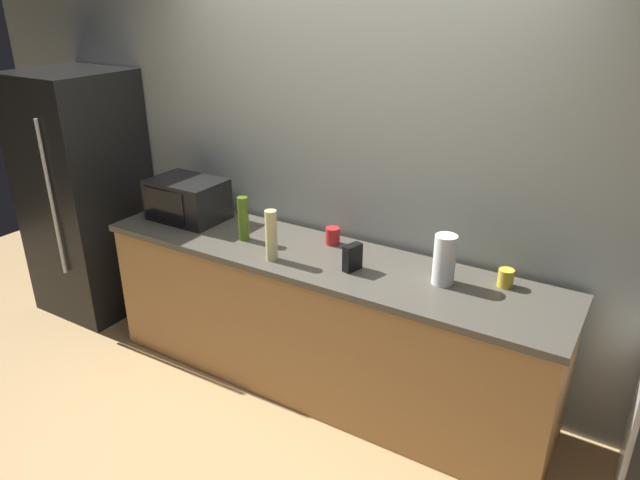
% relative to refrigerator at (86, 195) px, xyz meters
% --- Properties ---
extents(ground_plane, '(8.00, 8.00, 0.00)m').
position_rel_refrigerator_xyz_m(ground_plane, '(2.05, -0.40, -0.90)').
color(ground_plane, tan).
extents(back_wall, '(6.40, 0.10, 2.70)m').
position_rel_refrigerator_xyz_m(back_wall, '(2.05, 0.41, 0.45)').
color(back_wall, '#9EA399').
rests_on(back_wall, ground_plane).
extents(counter_run, '(2.84, 0.64, 0.90)m').
position_rel_refrigerator_xyz_m(counter_run, '(2.05, 0.00, -0.45)').
color(counter_run, '#B27F4C').
rests_on(counter_run, ground_plane).
extents(refrigerator, '(0.72, 0.73, 1.80)m').
position_rel_refrigerator_xyz_m(refrigerator, '(0.00, 0.00, 0.00)').
color(refrigerator, black).
rests_on(refrigerator, ground_plane).
extents(microwave, '(0.48, 0.35, 0.27)m').
position_rel_refrigerator_xyz_m(microwave, '(0.99, 0.05, 0.13)').
color(microwave, black).
rests_on(microwave, counter_run).
extents(paper_towel_roll, '(0.12, 0.12, 0.27)m').
position_rel_refrigerator_xyz_m(paper_towel_roll, '(2.77, 0.05, 0.13)').
color(paper_towel_roll, white).
rests_on(paper_towel_roll, counter_run).
extents(cordless_phone, '(0.08, 0.12, 0.15)m').
position_rel_refrigerator_xyz_m(cordless_phone, '(2.29, -0.06, 0.07)').
color(cordless_phone, black).
rests_on(cordless_phone, counter_run).
extents(bottle_olive_oil, '(0.06, 0.06, 0.27)m').
position_rel_refrigerator_xyz_m(bottle_olive_oil, '(1.53, -0.04, 0.14)').
color(bottle_olive_oil, '#4C6B19').
rests_on(bottle_olive_oil, counter_run).
extents(bottle_vinegar, '(0.07, 0.07, 0.30)m').
position_rel_refrigerator_xyz_m(bottle_vinegar, '(1.84, -0.18, 0.15)').
color(bottle_vinegar, beige).
rests_on(bottle_vinegar, counter_run).
extents(mug_yellow, '(0.08, 0.08, 0.09)m').
position_rel_refrigerator_xyz_m(mug_yellow, '(3.06, 0.19, 0.05)').
color(mug_yellow, yellow).
rests_on(mug_yellow, counter_run).
extents(mug_red, '(0.09, 0.09, 0.10)m').
position_rel_refrigerator_xyz_m(mug_red, '(2.02, 0.19, 0.05)').
color(mug_red, red).
rests_on(mug_red, counter_run).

